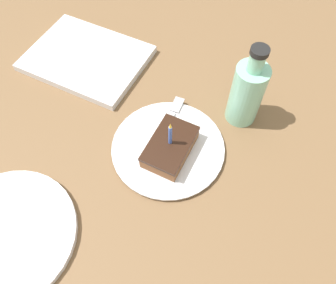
{
  "coord_description": "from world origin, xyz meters",
  "views": [
    {
      "loc": [
        -0.19,
        0.36,
        0.65
      ],
      "look_at": [
        -0.02,
        0.02,
        0.03
      ],
      "focal_mm": 35.0,
      "sensor_mm": 36.0,
      "label": 1
    }
  ],
  "objects_px": {
    "side_plate": "(6,235)",
    "marble_board": "(87,58)",
    "plate": "(168,148)",
    "fork": "(169,121)",
    "bottle": "(247,92)",
    "cake_slice": "(170,147)"
  },
  "relations": [
    {
      "from": "fork",
      "to": "marble_board",
      "type": "height_order",
      "value": "marble_board"
    },
    {
      "from": "fork",
      "to": "side_plate",
      "type": "bearing_deg",
      "value": 66.25
    },
    {
      "from": "plate",
      "to": "marble_board",
      "type": "bearing_deg",
      "value": -25.46
    },
    {
      "from": "plate",
      "to": "fork",
      "type": "xyz_separation_m",
      "value": [
        0.03,
        -0.06,
        0.01
      ]
    },
    {
      "from": "side_plate",
      "to": "marble_board",
      "type": "height_order",
      "value": "marble_board"
    },
    {
      "from": "bottle",
      "to": "side_plate",
      "type": "xyz_separation_m",
      "value": [
        0.31,
        0.49,
        -0.08
      ]
    },
    {
      "from": "fork",
      "to": "bottle",
      "type": "xyz_separation_m",
      "value": [
        -0.14,
        -0.1,
        0.07
      ]
    },
    {
      "from": "plate",
      "to": "marble_board",
      "type": "height_order",
      "value": "marble_board"
    },
    {
      "from": "fork",
      "to": "side_plate",
      "type": "height_order",
      "value": "fork"
    },
    {
      "from": "fork",
      "to": "side_plate",
      "type": "xyz_separation_m",
      "value": [
        0.17,
        0.38,
        -0.01
      ]
    },
    {
      "from": "fork",
      "to": "marble_board",
      "type": "distance_m",
      "value": 0.31
    },
    {
      "from": "cake_slice",
      "to": "side_plate",
      "type": "distance_m",
      "value": 0.37
    },
    {
      "from": "bottle",
      "to": "marble_board",
      "type": "bearing_deg",
      "value": 1.41
    },
    {
      "from": "side_plate",
      "to": "marble_board",
      "type": "relative_size",
      "value": 0.89
    },
    {
      "from": "bottle",
      "to": "marble_board",
      "type": "height_order",
      "value": "bottle"
    },
    {
      "from": "plate",
      "to": "marble_board",
      "type": "distance_m",
      "value": 0.36
    },
    {
      "from": "fork",
      "to": "cake_slice",
      "type": "bearing_deg",
      "value": 117.44
    },
    {
      "from": "bottle",
      "to": "fork",
      "type": "bearing_deg",
      "value": 35.84
    },
    {
      "from": "plate",
      "to": "fork",
      "type": "height_order",
      "value": "fork"
    },
    {
      "from": "cake_slice",
      "to": "side_plate",
      "type": "relative_size",
      "value": 0.48
    },
    {
      "from": "cake_slice",
      "to": "marble_board",
      "type": "xyz_separation_m",
      "value": [
        0.34,
        -0.16,
        -0.02
      ]
    },
    {
      "from": "cake_slice",
      "to": "marble_board",
      "type": "relative_size",
      "value": 0.43
    }
  ]
}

